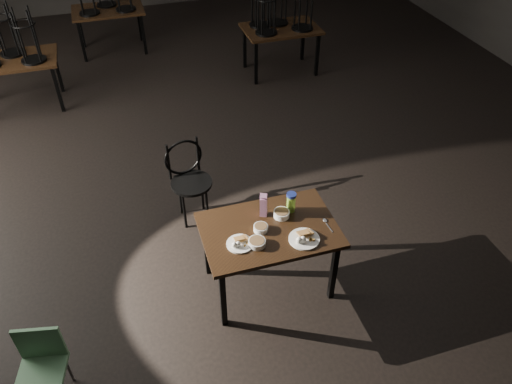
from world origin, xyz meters
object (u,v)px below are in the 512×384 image
object	(u,v)px
school_chair	(42,364)
water_bottle	(291,202)
bentwood_chair	(189,175)
main_table	(269,235)
juice_carton	(263,205)

from	to	relation	value
school_chair	water_bottle	bearing A→B (deg)	30.22
water_bottle	bentwood_chair	bearing A→B (deg)	126.04
bentwood_chair	school_chair	world-z (taller)	bentwood_chair
main_table	juice_carton	xyz separation A→B (m)	(0.00, 0.19, 0.20)
water_bottle	bentwood_chair	xyz separation A→B (m)	(-0.76, 1.05, -0.30)
juice_carton	school_chair	world-z (taller)	juice_carton
main_table	school_chair	distance (m)	2.08
main_table	bentwood_chair	size ratio (longest dim) A/B	1.29
main_table	water_bottle	distance (m)	0.36
juice_carton	water_bottle	world-z (taller)	juice_carton
main_table	bentwood_chair	distance (m)	1.33
water_bottle	bentwood_chair	distance (m)	1.33
water_bottle	school_chair	bearing A→B (deg)	-161.42
main_table	water_bottle	world-z (taller)	water_bottle
bentwood_chair	main_table	bearing A→B (deg)	-78.22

